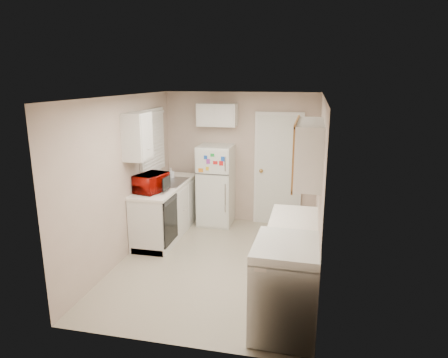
# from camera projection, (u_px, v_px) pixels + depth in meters

# --- Properties ---
(floor) EXTENTS (3.80, 3.80, 0.00)m
(floor) POSITION_uv_depth(u_px,v_px,m) (217.00, 263.00, 5.86)
(floor) COLOR #BDB197
(floor) RESTS_ON ground
(ceiling) EXTENTS (3.80, 3.80, 0.00)m
(ceiling) POSITION_uv_depth(u_px,v_px,m) (216.00, 96.00, 5.27)
(ceiling) COLOR white
(ceiling) RESTS_ON floor
(wall_left) EXTENTS (3.80, 3.80, 0.00)m
(wall_left) POSITION_uv_depth(u_px,v_px,m) (124.00, 179.00, 5.85)
(wall_left) COLOR #BCA492
(wall_left) RESTS_ON floor
(wall_right) EXTENTS (3.80, 3.80, 0.00)m
(wall_right) POSITION_uv_depth(u_px,v_px,m) (319.00, 190.00, 5.27)
(wall_right) COLOR #BCA492
(wall_right) RESTS_ON floor
(wall_back) EXTENTS (2.80, 2.80, 0.00)m
(wall_back) POSITION_uv_depth(u_px,v_px,m) (240.00, 158.00, 7.36)
(wall_back) COLOR #BCA492
(wall_back) RESTS_ON floor
(wall_front) EXTENTS (2.80, 2.80, 0.00)m
(wall_front) POSITION_uv_depth(u_px,v_px,m) (169.00, 235.00, 3.76)
(wall_front) COLOR #BCA492
(wall_front) RESTS_ON floor
(left_counter) EXTENTS (0.60, 1.80, 0.90)m
(left_counter) POSITION_uv_depth(u_px,v_px,m) (166.00, 210.00, 6.83)
(left_counter) COLOR silver
(left_counter) RESTS_ON floor
(dishwasher) EXTENTS (0.03, 0.58, 0.72)m
(dishwasher) POSITION_uv_depth(u_px,v_px,m) (170.00, 220.00, 6.19)
(dishwasher) COLOR black
(dishwasher) RESTS_ON floor
(sink) EXTENTS (0.54, 0.74, 0.16)m
(sink) POSITION_uv_depth(u_px,v_px,m) (169.00, 184.00, 6.87)
(sink) COLOR gray
(sink) RESTS_ON left_counter
(microwave) EXTENTS (0.57, 0.40, 0.35)m
(microwave) POSITION_uv_depth(u_px,v_px,m) (151.00, 182.00, 6.24)
(microwave) COLOR #9A0B04
(microwave) RESTS_ON left_counter
(soap_bottle) EXTENTS (0.10, 0.11, 0.18)m
(soap_bottle) POSITION_uv_depth(u_px,v_px,m) (171.00, 173.00, 7.10)
(soap_bottle) COLOR white
(soap_bottle) RESTS_ON left_counter
(window_blinds) EXTENTS (0.10, 0.98, 1.08)m
(window_blinds) POSITION_uv_depth(u_px,v_px,m) (153.00, 141.00, 6.74)
(window_blinds) COLOR silver
(window_blinds) RESTS_ON wall_left
(upper_cabinet_left) EXTENTS (0.30, 0.45, 0.70)m
(upper_cabinet_left) POSITION_uv_depth(u_px,v_px,m) (137.00, 136.00, 5.88)
(upper_cabinet_left) COLOR silver
(upper_cabinet_left) RESTS_ON wall_left
(refrigerator) EXTENTS (0.61, 0.59, 1.47)m
(refrigerator) POSITION_uv_depth(u_px,v_px,m) (216.00, 185.00, 7.28)
(refrigerator) COLOR silver
(refrigerator) RESTS_ON floor
(cabinet_over_fridge) EXTENTS (0.70, 0.30, 0.40)m
(cabinet_over_fridge) POSITION_uv_depth(u_px,v_px,m) (217.00, 115.00, 7.10)
(cabinet_over_fridge) COLOR silver
(cabinet_over_fridge) RESTS_ON wall_back
(interior_door) EXTENTS (0.86, 0.06, 2.08)m
(interior_door) POSITION_uv_depth(u_px,v_px,m) (278.00, 170.00, 7.22)
(interior_door) COLOR silver
(interior_door) RESTS_ON floor
(right_counter) EXTENTS (0.60, 2.00, 0.90)m
(right_counter) POSITION_uv_depth(u_px,v_px,m) (290.00, 267.00, 4.76)
(right_counter) COLOR silver
(right_counter) RESTS_ON floor
(stove) EXTENTS (0.70, 0.85, 1.01)m
(stove) POSITION_uv_depth(u_px,v_px,m) (286.00, 287.00, 4.19)
(stove) COLOR silver
(stove) RESTS_ON floor
(upper_cabinet_right) EXTENTS (0.30, 1.20, 0.70)m
(upper_cabinet_right) POSITION_uv_depth(u_px,v_px,m) (309.00, 151.00, 4.68)
(upper_cabinet_right) COLOR silver
(upper_cabinet_right) RESTS_ON wall_right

